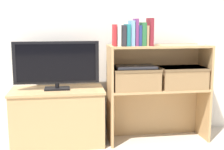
% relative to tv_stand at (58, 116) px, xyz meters
% --- Properties ---
extents(ground_plane, '(16.00, 16.00, 0.00)m').
position_rel_tv_stand_xyz_m(ground_plane, '(0.49, -0.20, -0.25)').
color(ground_plane, '#BCB2A3').
extents(wall_back, '(10.00, 0.05, 2.40)m').
position_rel_tv_stand_xyz_m(wall_back, '(0.49, 0.23, 0.95)').
color(wall_back, silver).
rests_on(wall_back, ground_plane).
extents(tv_stand, '(0.82, 0.42, 0.50)m').
position_rel_tv_stand_xyz_m(tv_stand, '(0.00, 0.00, 0.00)').
color(tv_stand, tan).
rests_on(tv_stand, ground_plane).
extents(tv, '(0.74, 0.14, 0.42)m').
position_rel_tv_stand_xyz_m(tv, '(-0.00, -0.00, 0.48)').
color(tv, black).
rests_on(tv, tv_stand).
extents(bookshelf_lower_tier, '(0.92, 0.32, 0.50)m').
position_rel_tv_stand_xyz_m(bookshelf_lower_tier, '(0.92, 0.02, 0.06)').
color(bookshelf_lower_tier, tan).
rests_on(bookshelf_lower_tier, ground_plane).
extents(bookshelf_upper_tier, '(0.92, 0.32, 0.39)m').
position_rel_tv_stand_xyz_m(bookshelf_upper_tier, '(0.92, 0.02, 0.50)').
color(bookshelf_upper_tier, tan).
rests_on(bookshelf_upper_tier, bookshelf_lower_tier).
extents(book_crimson, '(0.02, 0.12, 0.18)m').
position_rel_tv_stand_xyz_m(book_crimson, '(0.50, -0.09, 0.73)').
color(book_crimson, '#B22328').
rests_on(book_crimson, bookshelf_upper_tier).
extents(book_ivory, '(0.03, 0.12, 0.24)m').
position_rel_tv_stand_xyz_m(book_ivory, '(0.53, -0.09, 0.75)').
color(book_ivory, silver).
rests_on(book_ivory, bookshelf_upper_tier).
extents(book_charcoal, '(0.04, 0.16, 0.18)m').
position_rel_tv_stand_xyz_m(book_charcoal, '(0.57, -0.09, 0.73)').
color(book_charcoal, '#232328').
rests_on(book_charcoal, bookshelf_upper_tier).
extents(book_teal, '(0.03, 0.16, 0.19)m').
position_rel_tv_stand_xyz_m(book_teal, '(0.61, -0.09, 0.73)').
color(book_teal, '#1E7075').
rests_on(book_teal, bookshelf_upper_tier).
extents(book_skyblue, '(0.04, 0.13, 0.22)m').
position_rel_tv_stand_xyz_m(book_skyblue, '(0.65, -0.09, 0.74)').
color(book_skyblue, '#709ECC').
rests_on(book_skyblue, bookshelf_upper_tier).
extents(book_plum, '(0.03, 0.13, 0.23)m').
position_rel_tv_stand_xyz_m(book_plum, '(0.69, -0.09, 0.75)').
color(book_plum, '#6B2D66').
rests_on(book_plum, bookshelf_upper_tier).
extents(book_navy, '(0.03, 0.13, 0.18)m').
position_rel_tv_stand_xyz_m(book_navy, '(0.71, -0.09, 0.72)').
color(book_navy, navy).
rests_on(book_navy, bookshelf_upper_tier).
extents(book_forest, '(0.04, 0.12, 0.20)m').
position_rel_tv_stand_xyz_m(book_forest, '(0.75, -0.09, 0.74)').
color(book_forest, '#286638').
rests_on(book_forest, bookshelf_upper_tier).
extents(book_tan, '(0.02, 0.12, 0.17)m').
position_rel_tv_stand_xyz_m(book_tan, '(0.78, -0.09, 0.72)').
color(book_tan, tan).
rests_on(book_tan, bookshelf_upper_tier).
extents(book_maroon, '(0.03, 0.16, 0.24)m').
position_rel_tv_stand_xyz_m(book_maroon, '(0.81, -0.09, 0.76)').
color(book_maroon, maroon).
rests_on(book_maroon, bookshelf_upper_tier).
extents(baby_monitor, '(0.05, 0.03, 0.13)m').
position_rel_tv_stand_xyz_m(baby_monitor, '(1.31, -0.04, 0.69)').
color(baby_monitor, white).
rests_on(baby_monitor, bookshelf_upper_tier).
extents(storage_basket_left, '(0.42, 0.29, 0.19)m').
position_rel_tv_stand_xyz_m(storage_basket_left, '(0.70, -0.06, 0.35)').
color(storage_basket_left, '#937047').
rests_on(storage_basket_left, bookshelf_lower_tier).
extents(storage_basket_right, '(0.42, 0.29, 0.19)m').
position_rel_tv_stand_xyz_m(storage_basket_right, '(1.13, -0.06, 0.35)').
color(storage_basket_right, '#937047').
rests_on(storage_basket_right, bookshelf_lower_tier).
extents(laptop, '(0.36, 0.22, 0.02)m').
position_rel_tv_stand_xyz_m(laptop, '(0.70, -0.06, 0.45)').
color(laptop, '#2D2D33').
rests_on(laptop, storage_basket_left).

